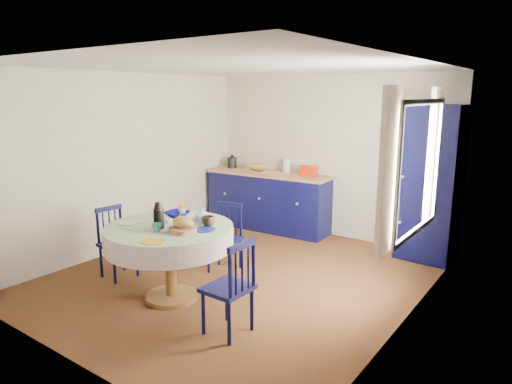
% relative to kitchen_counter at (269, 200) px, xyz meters
% --- Properties ---
extents(floor, '(4.50, 4.50, 0.00)m').
position_rel_kitchen_counter_xyz_m(floor, '(0.89, -1.96, -0.49)').
color(floor, black).
rests_on(floor, ground).
extents(ceiling, '(4.50, 4.50, 0.00)m').
position_rel_kitchen_counter_xyz_m(ceiling, '(0.89, -1.96, 2.01)').
color(ceiling, white).
rests_on(ceiling, wall_back).
extents(wall_back, '(4.00, 0.02, 2.50)m').
position_rel_kitchen_counter_xyz_m(wall_back, '(0.89, 0.29, 0.76)').
color(wall_back, silver).
rests_on(wall_back, floor).
extents(wall_left, '(0.02, 4.50, 2.50)m').
position_rel_kitchen_counter_xyz_m(wall_left, '(-1.11, -1.96, 0.76)').
color(wall_left, silver).
rests_on(wall_left, floor).
extents(wall_right, '(0.02, 4.50, 2.50)m').
position_rel_kitchen_counter_xyz_m(wall_right, '(2.89, -1.96, 0.76)').
color(wall_right, silver).
rests_on(wall_right, floor).
extents(window, '(0.10, 1.74, 1.45)m').
position_rel_kitchen_counter_xyz_m(window, '(2.84, -1.66, 1.04)').
color(window, white).
rests_on(window, wall_right).
extents(kitchen_counter, '(2.16, 0.78, 1.19)m').
position_rel_kitchen_counter_xyz_m(kitchen_counter, '(0.00, 0.00, 0.00)').
color(kitchen_counter, black).
rests_on(kitchen_counter, floor).
extents(pantry_cabinet, '(0.76, 0.56, 2.07)m').
position_rel_kitchen_counter_xyz_m(pantry_cabinet, '(2.55, 0.04, 0.55)').
color(pantry_cabinet, black).
rests_on(pantry_cabinet, floor).
extents(dining_table, '(1.36, 1.36, 1.11)m').
position_rel_kitchen_counter_xyz_m(dining_table, '(0.66, -2.87, 0.21)').
color(dining_table, brown).
rests_on(dining_table, floor).
extents(chair_left, '(0.40, 0.42, 0.86)m').
position_rel_kitchen_counter_xyz_m(chair_left, '(-0.36, -2.80, -0.05)').
color(chair_left, black).
rests_on(chair_left, floor).
extents(chair_far, '(0.46, 0.45, 0.86)m').
position_rel_kitchen_counter_xyz_m(chair_far, '(0.59, -1.86, -0.05)').
color(chair_far, black).
rests_on(chair_far, floor).
extents(chair_right, '(0.40, 0.42, 0.92)m').
position_rel_kitchen_counter_xyz_m(chair_right, '(1.65, -3.07, -0.02)').
color(chair_right, black).
rests_on(chair_right, floor).
extents(mug_a, '(0.11, 0.11, 0.09)m').
position_rel_kitchen_counter_xyz_m(mug_a, '(0.50, -2.87, 0.39)').
color(mug_a, silver).
rests_on(mug_a, dining_table).
extents(mug_b, '(0.10, 0.10, 0.09)m').
position_rel_kitchen_counter_xyz_m(mug_b, '(0.71, -3.08, 0.38)').
color(mug_b, '#256C60').
rests_on(mug_b, dining_table).
extents(mug_c, '(0.14, 0.14, 0.11)m').
position_rel_kitchen_counter_xyz_m(mug_c, '(1.00, -2.63, 0.39)').
color(mug_c, black).
rests_on(mug_c, dining_table).
extents(mug_d, '(0.09, 0.09, 0.08)m').
position_rel_kitchen_counter_xyz_m(mug_d, '(0.48, -2.49, 0.38)').
color(mug_d, silver).
rests_on(mug_d, dining_table).
extents(cobalt_bowl, '(0.26, 0.26, 0.06)m').
position_rel_kitchen_counter_xyz_m(cobalt_bowl, '(0.46, -2.56, 0.37)').
color(cobalt_bowl, '#030269').
rests_on(cobalt_bowl, dining_table).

